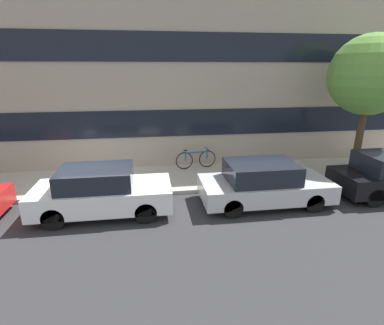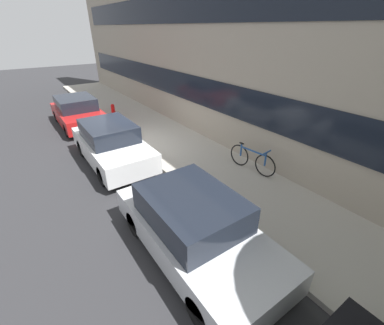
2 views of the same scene
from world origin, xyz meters
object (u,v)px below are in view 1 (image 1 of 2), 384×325
(parked_car_white, at_px, (102,192))
(bicycle, at_px, (196,159))
(street_tree, at_px, (370,76))
(parked_car_silver, at_px, (263,183))

(parked_car_white, distance_m, bicycle, 4.76)
(bicycle, relative_size, street_tree, 0.33)
(parked_car_white, relative_size, parked_car_silver, 0.98)
(bicycle, bearing_deg, parked_car_white, -141.97)
(parked_car_white, xyz_separation_m, street_tree, (9.38, 1.73, 3.19))
(bicycle, bearing_deg, parked_car_silver, -71.71)
(parked_car_silver, height_order, bicycle, parked_car_silver)
(parked_car_white, distance_m, parked_car_silver, 4.97)
(parked_car_white, bearing_deg, street_tree, 10.46)
(parked_car_silver, xyz_separation_m, street_tree, (4.42, 1.73, 3.22))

